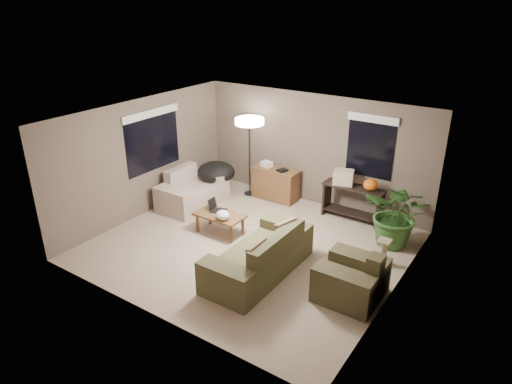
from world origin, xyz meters
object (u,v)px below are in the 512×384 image
Objects in this scene: desk at (276,184)px; floor_lamp at (249,130)px; loveseat at (192,192)px; houseplant at (397,221)px; cat_scratching_post at (383,254)px; main_sofa at (261,258)px; coffee_table at (220,217)px; armchair at (352,280)px; console_table at (353,200)px; papasan_chair at (216,176)px.

floor_lamp reaches higher than desk.
loveseat is 0.84× the size of floor_lamp.
cat_scratching_post is (0.05, -0.81, -0.30)m from houseplant.
houseplant is at bearing -10.74° from desk.
floor_lamp is 1.45× the size of houseplant.
main_sofa is at bearing -62.86° from desk.
coffee_table is at bearing -154.22° from houseplant.
armchair reaches higher than console_table.
floor_lamp is (0.67, 0.44, 1.13)m from papasan_chair.
papasan_chair is 0.60× the size of floor_lamp.
floor_lamp is at bearing 33.70° from papasan_chair.
armchair is 0.77× the size of console_table.
coffee_table is 0.87× the size of papasan_chair.
coffee_table is 2.06m from desk.
houseplant is at bearing 25.78° from coffee_table.
houseplant is (3.70, -0.46, -1.09)m from floor_lamp.
console_table is at bearing 46.81° from coffee_table.
loveseat and armchair have the same top height.
main_sofa reaches higher than cat_scratching_post.
loveseat reaches higher than desk.
armchair reaches higher than coffee_table.
console_table is 1.28m from houseplant.
console_table is 3.28m from papasan_chair.
armchair is at bearing -24.84° from papasan_chair.
console_table is 0.68× the size of floor_lamp.
armchair is 2.00× the size of cat_scratching_post.
cat_scratching_post is at bearing -49.82° from console_table.
armchair is 1.99m from houseplant.
floor_lamp is (-0.62, 1.95, 1.24)m from coffee_table.
desk is 0.84× the size of houseplant.
houseplant is (0.05, 1.98, 0.21)m from armchair.
loveseat is at bearing -136.33° from desk.
floor_lamp is 3.88m from houseplant.
main_sofa is 2.87m from console_table.
loveseat is 1.60× the size of coffee_table.
loveseat is 1.22× the size of houseplant.
papasan_chair is at bearing -157.10° from desk.
coffee_table is (-3.03, 0.49, 0.06)m from armchair.
cat_scratching_post is at bearing 85.20° from armchair.
console_table is at bearing 130.18° from cat_scratching_post.
desk is at bearing 9.89° from floor_lamp.
loveseat is 1.60× the size of armchair.
cat_scratching_post is at bearing -18.77° from floor_lamp.
armchair is 2.79m from console_table.
floor_lamp is at bearing 107.63° from coffee_table.
armchair is 4.58m from floor_lamp.
floor_lamp reaches higher than houseplant.
desk is 0.96× the size of papasan_chair.
houseplant reaches higher than desk.
coffee_table is (1.37, -0.72, 0.06)m from loveseat.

